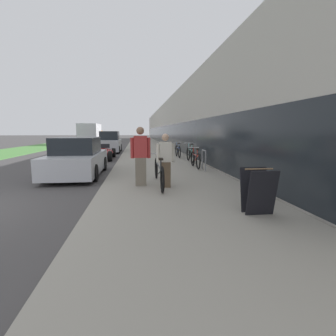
{
  "coord_description": "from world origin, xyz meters",
  "views": [
    {
      "loc": [
        4.41,
        -5.53,
        1.72
      ],
      "look_at": [
        6.54,
        12.35,
        -0.82
      ],
      "focal_mm": 28.0,
      "sensor_mm": 36.0,
      "label": 1
    }
  ],
  "objects_px": {
    "cruiser_bike_middle": "(190,154)",
    "parked_sedan_curbside": "(77,159)",
    "moving_truck": "(91,134)",
    "cruiser_bike_farthest": "(178,151)",
    "sandwich_board_sign": "(258,191)",
    "person_rider": "(165,161)",
    "tandem_bicycle": "(159,172)",
    "bike_rack_hoop": "(204,158)",
    "parked_sedan_far": "(110,143)",
    "person_bystander": "(141,156)",
    "vintage_roadster_curbside": "(100,153)",
    "cruiser_bike_nearest": "(195,159)"
  },
  "relations": [
    {
      "from": "cruiser_bike_middle",
      "to": "cruiser_bike_nearest",
      "type": "bearing_deg",
      "value": -95.9
    },
    {
      "from": "moving_truck",
      "to": "sandwich_board_sign",
      "type": "bearing_deg",
      "value": -75.2
    },
    {
      "from": "person_bystander",
      "to": "vintage_roadster_curbside",
      "type": "height_order",
      "value": "person_bystander"
    },
    {
      "from": "cruiser_bike_nearest",
      "to": "cruiser_bike_middle",
      "type": "relative_size",
      "value": 0.96
    },
    {
      "from": "parked_sedan_far",
      "to": "sandwich_board_sign",
      "type": "bearing_deg",
      "value": -75.2
    },
    {
      "from": "cruiser_bike_farthest",
      "to": "sandwich_board_sign",
      "type": "relative_size",
      "value": 2.05
    },
    {
      "from": "sandwich_board_sign",
      "to": "moving_truck",
      "type": "bearing_deg",
      "value": 104.8
    },
    {
      "from": "bike_rack_hoop",
      "to": "cruiser_bike_middle",
      "type": "bearing_deg",
      "value": 88.8
    },
    {
      "from": "bike_rack_hoop",
      "to": "sandwich_board_sign",
      "type": "bearing_deg",
      "value": -94.0
    },
    {
      "from": "cruiser_bike_middle",
      "to": "parked_sedan_far",
      "type": "xyz_separation_m",
      "value": [
        -4.98,
        8.29,
        0.24
      ]
    },
    {
      "from": "parked_sedan_far",
      "to": "cruiser_bike_middle",
      "type": "bearing_deg",
      "value": -58.99
    },
    {
      "from": "cruiser_bike_farthest",
      "to": "moving_truck",
      "type": "distance_m",
      "value": 23.36
    },
    {
      "from": "bike_rack_hoop",
      "to": "tandem_bicycle",
      "type": "bearing_deg",
      "value": -127.5
    },
    {
      "from": "person_rider",
      "to": "tandem_bicycle",
      "type": "bearing_deg",
      "value": 112.86
    },
    {
      "from": "cruiser_bike_farthest",
      "to": "cruiser_bike_middle",
      "type": "bearing_deg",
      "value": -83.93
    },
    {
      "from": "tandem_bicycle",
      "to": "parked_sedan_curbside",
      "type": "relative_size",
      "value": 0.65
    },
    {
      "from": "bike_rack_hoop",
      "to": "cruiser_bike_farthest",
      "type": "height_order",
      "value": "cruiser_bike_farthest"
    },
    {
      "from": "person_bystander",
      "to": "bike_rack_hoop",
      "type": "bearing_deg",
      "value": 46.26
    },
    {
      "from": "person_rider",
      "to": "person_bystander",
      "type": "bearing_deg",
      "value": 153.78
    },
    {
      "from": "sandwich_board_sign",
      "to": "tandem_bicycle",
      "type": "bearing_deg",
      "value": 119.35
    },
    {
      "from": "bike_rack_hoop",
      "to": "vintage_roadster_curbside",
      "type": "height_order",
      "value": "bike_rack_hoop"
    },
    {
      "from": "cruiser_bike_middle",
      "to": "moving_truck",
      "type": "xyz_separation_m",
      "value": [
        -9.16,
        24.09,
        0.85
      ]
    },
    {
      "from": "bike_rack_hoop",
      "to": "cruiser_bike_farthest",
      "type": "xyz_separation_m",
      "value": [
        -0.2,
        5.58,
        -0.13
      ]
    },
    {
      "from": "bike_rack_hoop",
      "to": "moving_truck",
      "type": "relative_size",
      "value": 0.12
    },
    {
      "from": "cruiser_bike_middle",
      "to": "parked_sedan_curbside",
      "type": "distance_m",
      "value": 5.99
    },
    {
      "from": "cruiser_bike_farthest",
      "to": "vintage_roadster_curbside",
      "type": "relative_size",
      "value": 0.44
    },
    {
      "from": "moving_truck",
      "to": "parked_sedan_far",
      "type": "bearing_deg",
      "value": -75.2
    },
    {
      "from": "cruiser_bike_farthest",
      "to": "tandem_bicycle",
      "type": "bearing_deg",
      "value": -102.8
    },
    {
      "from": "person_rider",
      "to": "cruiser_bike_farthest",
      "type": "xyz_separation_m",
      "value": [
        1.73,
        8.68,
        -0.38
      ]
    },
    {
      "from": "tandem_bicycle",
      "to": "sandwich_board_sign",
      "type": "xyz_separation_m",
      "value": [
        1.69,
        -3.01,
        0.07
      ]
    },
    {
      "from": "person_bystander",
      "to": "cruiser_bike_farthest",
      "type": "height_order",
      "value": "person_bystander"
    },
    {
      "from": "parked_sedan_curbside",
      "to": "sandwich_board_sign",
      "type": "bearing_deg",
      "value": -50.67
    },
    {
      "from": "cruiser_bike_middle",
      "to": "vintage_roadster_curbside",
      "type": "distance_m",
      "value": 5.83
    },
    {
      "from": "tandem_bicycle",
      "to": "parked_sedan_curbside",
      "type": "distance_m",
      "value": 3.96
    },
    {
      "from": "person_bystander",
      "to": "cruiser_bike_nearest",
      "type": "relative_size",
      "value": 0.97
    },
    {
      "from": "cruiser_bike_middle",
      "to": "cruiser_bike_farthest",
      "type": "xyz_separation_m",
      "value": [
        -0.27,
        2.51,
        -0.02
      ]
    },
    {
      "from": "moving_truck",
      "to": "parked_sedan_curbside",
      "type": "bearing_deg",
      "value": -81.52
    },
    {
      "from": "bike_rack_hoop",
      "to": "parked_sedan_far",
      "type": "relative_size",
      "value": 0.2
    },
    {
      "from": "sandwich_board_sign",
      "to": "moving_truck",
      "type": "height_order",
      "value": "moving_truck"
    },
    {
      "from": "cruiser_bike_nearest",
      "to": "parked_sedan_curbside",
      "type": "bearing_deg",
      "value": -169.39
    },
    {
      "from": "tandem_bicycle",
      "to": "person_bystander",
      "type": "height_order",
      "value": "person_bystander"
    },
    {
      "from": "cruiser_bike_nearest",
      "to": "parked_sedan_far",
      "type": "distance_m",
      "value": 11.55
    },
    {
      "from": "person_rider",
      "to": "sandwich_board_sign",
      "type": "xyz_separation_m",
      "value": [
        1.53,
        -2.63,
        -0.32
      ]
    },
    {
      "from": "tandem_bicycle",
      "to": "cruiser_bike_farthest",
      "type": "distance_m",
      "value": 8.52
    },
    {
      "from": "bike_rack_hoop",
      "to": "cruiser_bike_farthest",
      "type": "relative_size",
      "value": 0.46
    },
    {
      "from": "bike_rack_hoop",
      "to": "sandwich_board_sign",
      "type": "xyz_separation_m",
      "value": [
        -0.4,
        -5.73,
        -0.06
      ]
    },
    {
      "from": "person_rider",
      "to": "parked_sedan_far",
      "type": "distance_m",
      "value": 14.76
    },
    {
      "from": "tandem_bicycle",
      "to": "cruiser_bike_farthest",
      "type": "xyz_separation_m",
      "value": [
        1.89,
        8.31,
        0.01
      ]
    },
    {
      "from": "person_rider",
      "to": "parked_sedan_curbside",
      "type": "bearing_deg",
      "value": 135.76
    },
    {
      "from": "vintage_roadster_curbside",
      "to": "moving_truck",
      "type": "relative_size",
      "value": 0.62
    }
  ]
}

